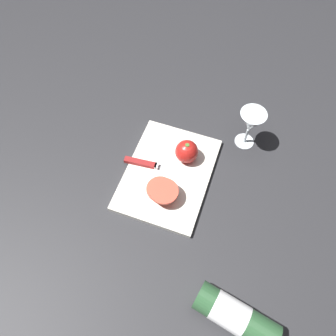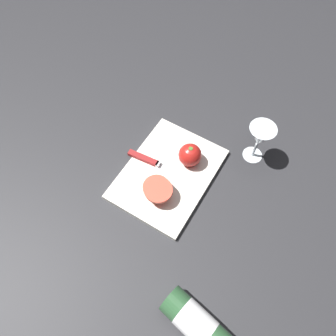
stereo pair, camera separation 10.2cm
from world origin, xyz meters
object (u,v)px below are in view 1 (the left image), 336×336
(wine_bottle, at_px, (240,319))
(tomato_slice_stack_near, at_px, (162,190))
(wine_glass, at_px, (251,123))
(whole_tomato, at_px, (187,151))
(knife, at_px, (148,165))

(wine_bottle, height_order, tomato_slice_stack_near, wine_bottle)
(wine_glass, height_order, whole_tomato, wine_glass)
(whole_tomato, bearing_deg, knife, -56.71)
(wine_bottle, relative_size, whole_tomato, 4.55)
(wine_glass, distance_m, knife, 0.35)
(whole_tomato, bearing_deg, wine_bottle, 33.42)
(wine_bottle, bearing_deg, wine_glass, -168.79)
(wine_bottle, xyz_separation_m, tomato_slice_stack_near, (-0.27, -0.31, 0.00))
(wine_bottle, xyz_separation_m, knife, (-0.35, -0.38, -0.02))
(wine_glass, xyz_separation_m, tomato_slice_stack_near, (0.29, -0.20, -0.06))
(wine_glass, bearing_deg, tomato_slice_stack_near, -34.29)
(knife, bearing_deg, whole_tomato, 28.12)
(wine_bottle, bearing_deg, tomato_slice_stack_near, -131.42)
(knife, xyz_separation_m, tomato_slice_stack_near, (0.08, 0.08, 0.02))
(tomato_slice_stack_near, bearing_deg, wine_glass, 145.71)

